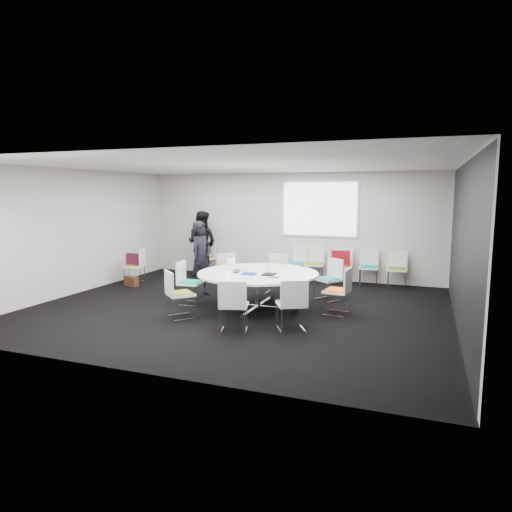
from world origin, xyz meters
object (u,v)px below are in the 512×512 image
(chair_ring_c, at_px, (276,281))
(chair_ring_h, at_px, (291,314))
(chair_ring_e, at_px, (190,291))
(chair_spare_left, at_px, (135,272))
(chair_person_back, at_px, (205,264))
(chair_ring_g, at_px, (234,315))
(chair_back_b, at_px, (314,271))
(brown_bag, at_px, (131,281))
(maroon_bag, at_px, (134,259))
(laptop, at_px, (239,271))
(chair_ring_b, at_px, (328,287))
(chair_ring_a, at_px, (337,300))
(conference_table, at_px, (258,281))
(chair_ring_d, at_px, (229,280))
(cup, at_px, (267,268))
(chair_back_a, at_px, (295,270))
(person_main, at_px, (201,259))
(chair_back_c, at_px, (342,273))
(person_back, at_px, (202,243))
(chair_ring_f, at_px, (180,303))
(chair_back_d, at_px, (368,274))
(chair_back_e, at_px, (397,276))

(chair_ring_c, relative_size, chair_ring_h, 1.00)
(chair_ring_e, bearing_deg, chair_ring_h, 61.31)
(chair_spare_left, distance_m, chair_person_back, 2.09)
(chair_ring_g, relative_size, chair_back_b, 1.00)
(chair_ring_c, bearing_deg, brown_bag, 5.91)
(chair_spare_left, xyz_separation_m, maroon_bag, (-0.01, -0.01, 0.34))
(chair_ring_e, height_order, laptop, chair_ring_e)
(chair_ring_b, height_order, chair_ring_e, same)
(chair_ring_a, distance_m, laptop, 1.98)
(conference_table, distance_m, maroon_bag, 4.02)
(chair_ring_d, distance_m, chair_ring_h, 3.18)
(chair_ring_a, relative_size, chair_ring_b, 1.00)
(chair_ring_b, xyz_separation_m, cup, (-1.06, -0.94, 0.50))
(chair_ring_g, height_order, chair_back_b, same)
(chair_back_a, relative_size, person_main, 0.53)
(chair_ring_d, bearing_deg, conference_table, 93.38)
(chair_ring_c, relative_size, chair_ring_e, 1.00)
(chair_ring_g, xyz_separation_m, chair_back_c, (0.96, 4.63, 0.00))
(chair_ring_d, bearing_deg, chair_back_c, 179.17)
(chair_ring_g, bearing_deg, person_back, 106.16)
(chair_ring_a, relative_size, chair_spare_left, 1.00)
(cup, bearing_deg, chair_person_back, 135.01)
(chair_ring_d, distance_m, cup, 1.63)
(chair_ring_g, height_order, maroon_bag, chair_ring_g)
(chair_back_a, bearing_deg, chair_ring_c, 110.54)
(chair_ring_f, bearing_deg, chair_back_a, 118.61)
(chair_ring_g, bearing_deg, laptop, 92.91)
(chair_ring_a, xyz_separation_m, brown_bag, (-5.21, 0.83, -0.16))
(chair_ring_h, height_order, maroon_bag, chair_ring_h)
(chair_ring_b, height_order, chair_back_d, same)
(chair_ring_b, bearing_deg, chair_ring_a, 145.37)
(chair_ring_f, bearing_deg, chair_back_c, 104.37)
(chair_ring_c, height_order, chair_back_a, same)
(chair_ring_b, distance_m, chair_back_a, 2.24)
(chair_back_d, height_order, maroon_bag, chair_back_d)
(chair_back_b, distance_m, person_main, 3.19)
(chair_ring_b, height_order, chair_ring_c, same)
(chair_spare_left, bearing_deg, chair_back_c, -88.57)
(chair_back_d, bearing_deg, chair_ring_d, 28.86)
(chair_ring_e, bearing_deg, chair_ring_a, 88.74)
(chair_ring_b, bearing_deg, chair_ring_h, 122.23)
(brown_bag, bearing_deg, chair_back_e, 19.10)
(chair_ring_d, relative_size, chair_back_a, 1.00)
(chair_back_e, distance_m, person_back, 5.22)
(chair_back_a, relative_size, chair_spare_left, 1.00)
(person_back, distance_m, cup, 3.89)
(chair_ring_h, xyz_separation_m, chair_spare_left, (-4.81, 2.43, 0.00))
(person_back, bearing_deg, conference_table, 136.47)
(chair_ring_c, height_order, chair_back_c, same)
(brown_bag, bearing_deg, chair_ring_a, -9.00)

